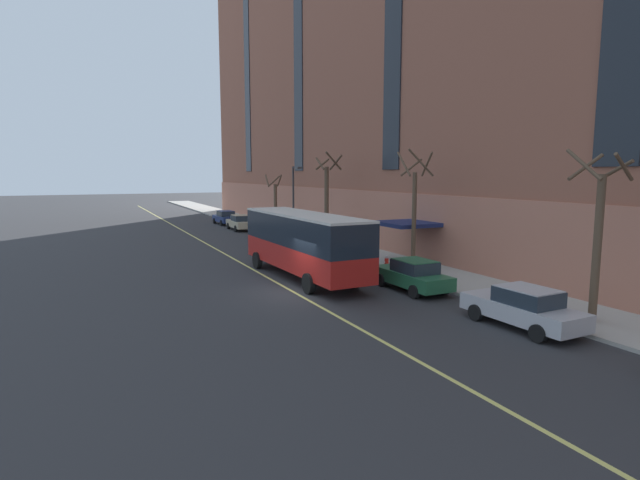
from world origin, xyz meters
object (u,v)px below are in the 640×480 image
object	(u,v)px
parked_car_green_3	(413,275)
parked_car_navy_5	(225,217)
city_bus	(303,241)
parked_car_green_7	(340,252)
street_tree_near_corner	(598,233)
parked_car_champagne_8	(240,222)
street_tree_mid_block	(414,209)
parked_car_navy_2	(301,240)
parked_car_silver_6	(523,308)
parked_car_navy_0	(269,231)
street_tree_far_uptown	(327,198)
fire_hydrant	(387,262)
street_lamp	(294,194)
street_tree_far_downtown	(275,202)

from	to	relation	value
parked_car_green_3	parked_car_navy_5	bearing A→B (deg)	89.77
city_bus	parked_car_green_3	size ratio (longest dim) A/B	2.49
parked_car_green_7	parked_car_navy_5	bearing A→B (deg)	90.07
parked_car_green_3	street_tree_near_corner	xyz separation A→B (m)	(2.83, -7.51, 2.75)
parked_car_champagne_8	street_tree_mid_block	bearing A→B (deg)	-83.68
parked_car_navy_5	street_tree_near_corner	size ratio (longest dim) A/B	0.73
parked_car_navy_2	parked_car_silver_6	distance (m)	20.97
parked_car_green_3	street_tree_mid_block	xyz separation A→B (m)	(2.83, 3.84, 2.88)
parked_car_green_7	parked_car_silver_6	bearing A→B (deg)	-90.16
parked_car_navy_0	parked_car_green_7	distance (m)	13.32
city_bus	parked_car_champagne_8	size ratio (longest dim) A/B	2.35
parked_car_green_3	parked_car_champagne_8	size ratio (longest dim) A/B	0.94
parked_car_navy_0	parked_car_green_7	bearing A→B (deg)	-89.99
parked_car_navy_0	street_tree_far_uptown	bearing A→B (deg)	-65.70
street_tree_near_corner	parked_car_navy_2	bearing A→B (deg)	96.90
city_bus	fire_hydrant	bearing A→B (deg)	0.83
parked_car_silver_6	street_lamp	xyz separation A→B (m)	(1.76, 26.19, 3.20)
parked_car_navy_0	street_tree_far_downtown	xyz separation A→B (m)	(2.63, 5.49, 2.09)
parked_car_navy_2	parked_car_green_3	world-z (taller)	same
street_lamp	parked_car_navy_0	bearing A→B (deg)	135.53
parked_car_green_3	street_tree_mid_block	distance (m)	5.57
parked_car_navy_2	street_tree_mid_block	world-z (taller)	street_tree_mid_block
parked_car_navy_5	parked_car_silver_6	size ratio (longest dim) A/B	1.00
parked_car_green_3	street_tree_far_downtown	distance (m)	26.92
parked_car_navy_2	fire_hydrant	size ratio (longest dim) A/B	6.66
parked_car_navy_0	street_lamp	distance (m)	4.01
street_tree_mid_block	fire_hydrant	distance (m)	3.55
parked_car_navy_2	parked_car_navy_0	bearing A→B (deg)	90.12
parked_car_navy_0	parked_car_silver_6	distance (m)	27.89
parked_car_navy_0	street_tree_far_uptown	world-z (taller)	street_tree_far_uptown
street_tree_far_downtown	parked_car_green_7	bearing A→B (deg)	-97.97
city_bus	fire_hydrant	xyz separation A→B (m)	(5.47, 0.08, -1.58)
parked_car_navy_2	street_lamp	size ratio (longest dim) A/B	0.78
street_tree_mid_block	street_tree_far_uptown	bearing A→B (deg)	89.82
parked_car_navy_0	parked_car_navy_5	xyz separation A→B (m)	(-0.03, 14.45, 0.00)
parked_car_navy_2	street_tree_far_uptown	distance (m)	4.15
parked_car_green_7	fire_hydrant	xyz separation A→B (m)	(1.62, -2.82, -0.29)
parked_car_navy_0	city_bus	bearing A→B (deg)	-103.35
street_tree_mid_block	parked_car_green_3	bearing A→B (deg)	-126.38
street_tree_near_corner	street_tree_far_uptown	xyz separation A→B (m)	(0.04, 22.75, 0.28)
parked_car_navy_2	parked_car_silver_6	xyz separation A→B (m)	(-0.05, -20.97, -0.00)
parked_car_silver_6	street_lamp	size ratio (longest dim) A/B	0.77
fire_hydrant	street_tree_near_corner	bearing A→B (deg)	-85.33
parked_car_green_3	street_lamp	xyz separation A→B (m)	(1.90, 19.51, 3.20)
parked_car_navy_2	street_tree_mid_block	size ratio (longest dim) A/B	0.69
street_lamp	fire_hydrant	world-z (taller)	street_lamp
street_tree_near_corner	parked_car_navy_5	bearing A→B (deg)	93.56
parked_car_navy_5	fire_hydrant	bearing A→B (deg)	-86.90
parked_car_navy_0	parked_car_champagne_8	bearing A→B (deg)	91.17
street_tree_near_corner	street_lamp	distance (m)	27.04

